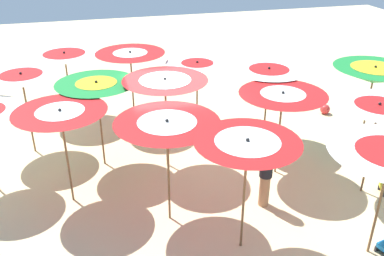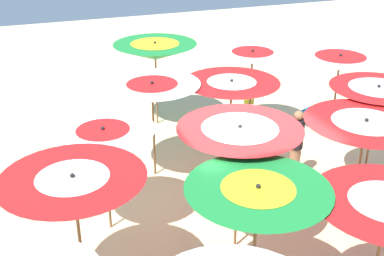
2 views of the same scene
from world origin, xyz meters
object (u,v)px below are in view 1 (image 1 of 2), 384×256
Objects in this scene: beach_umbrella_0 at (374,75)px; beach_umbrella_1 at (269,74)px; beach_umbrella_9 at (22,80)px; beach_umbrella_6 at (282,101)px; beach_umbrella_11 at (247,149)px; beach_umbrella_2 at (197,68)px; beach_umbrella_7 at (165,85)px; beach_umbrella_8 at (97,89)px; beach_umbrella_4 at (65,59)px; beach_umbrella_5 at (378,111)px; beach_umbrella_3 at (130,58)px; lounger_2 at (56,110)px; beach_umbrella_13 at (61,119)px; beach_umbrella_12 at (167,129)px; beach_ball at (325,109)px; beachgoer_0 at (266,173)px.

beach_umbrella_0 reaches higher than beach_umbrella_1.
beach_umbrella_1 is 0.97× the size of beach_umbrella_9.
beach_umbrella_11 is at bearing -127.81° from beach_umbrella_6.
beach_umbrella_1 is at bearing -39.76° from beach_umbrella_2.
beach_umbrella_8 is at bearing 163.34° from beach_umbrella_7.
beach_umbrella_6 is 3.07m from beach_umbrella_11.
beach_umbrella_4 is 9.28m from beach_umbrella_5.
beach_umbrella_3 reaches higher than lounger_2.
beach_umbrella_3 is 1.02× the size of beach_umbrella_13.
beach_umbrella_0 is at bearing -17.53° from beach_umbrella_1.
beach_umbrella_0 reaches higher than beach_umbrella_5.
beach_umbrella_9 reaches higher than lounger_2.
beach_umbrella_7 reaches higher than beach_umbrella_0.
beach_umbrella_4 is at bearing 114.29° from beach_umbrella_11.
beach_umbrella_13 is at bearing -163.63° from beach_umbrella_1.
beach_umbrella_2 is at bearing 140.24° from beach_umbrella_1.
beach_umbrella_12 is 7.16m from lounger_2.
beach_umbrella_0 is 1.00× the size of beach_umbrella_8.
beach_umbrella_6 is 2.91m from beach_umbrella_7.
beach_umbrella_7 reaches higher than beach_umbrella_9.
beach_umbrella_4 is 1.89× the size of lounger_2.
lounger_2 is (-4.39, 2.05, -1.78)m from beach_umbrella_2.
beach_umbrella_11 is (-1.88, -2.42, 0.26)m from beach_umbrella_6.
beach_umbrella_11 reaches higher than beach_umbrella_3.
beach_umbrella_3 is 2.89m from beach_umbrella_7.
beach_umbrella_0 is 1.01× the size of beach_umbrella_9.
lounger_2 is (-3.82, 7.59, -2.09)m from beach_umbrella_11.
beach_umbrella_13 reaches higher than beach_ball.
beach_umbrella_12 is (-1.80, -4.30, 0.27)m from beach_umbrella_2.
beach_umbrella_4 is 1.34× the size of beachgoer_0.
beach_umbrella_11 is 2.08m from beachgoer_0.
beach_umbrella_2 is at bearing 38.08° from beach_umbrella_13.
beach_umbrella_1 is 1.06× the size of beach_umbrella_2.
lounger_2 is 8.06m from beachgoer_0.
beach_ball is at bearing -1.83° from beach_umbrella_2.
beach_umbrella_13 is at bearing -160.93° from beach_ball.
beachgoer_0 is 5.93m from beach_ball.
beach_umbrella_6 is (-1.69, 1.35, -0.13)m from beach_umbrella_5.
beach_umbrella_1 is 1.37× the size of beachgoer_0.
beach_umbrella_2 is at bearing -24.56° from beach_umbrella_4.
beach_umbrella_6 is at bearing -102.96° from beach_umbrella_1.
beach_umbrella_12 is 2.05× the size of lounger_2.
beach_umbrella_8 reaches higher than beach_umbrella_5.
beach_umbrella_8 is 3.01m from beach_umbrella_12.
beach_umbrella_6 is at bearing 141.38° from beach_umbrella_5.
beach_umbrella_2 is 0.92× the size of beach_umbrella_9.
beach_umbrella_11 is at bearing -95.91° from beach_umbrella_2.
beach_umbrella_11 reaches higher than beach_umbrella_12.
beach_umbrella_5 is at bearing -37.66° from beachgoer_0.
beach_umbrella_9 is (-1.90, 1.21, -0.02)m from beach_umbrella_8.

